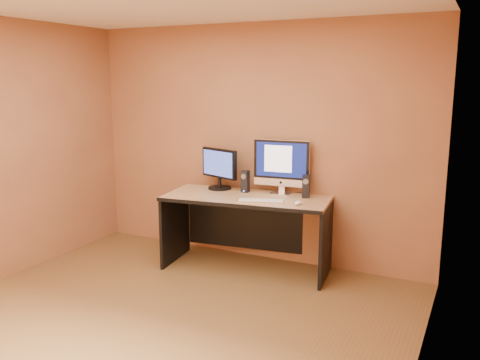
# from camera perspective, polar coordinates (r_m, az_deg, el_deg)

# --- Properties ---
(floor) EXTENTS (4.00, 4.00, 0.00)m
(floor) POSITION_cam_1_polar(r_m,az_deg,el_deg) (4.36, -9.89, -16.26)
(floor) COLOR brown
(floor) RESTS_ON ground
(walls) EXTENTS (4.00, 4.00, 2.60)m
(walls) POSITION_cam_1_polar(r_m,az_deg,el_deg) (3.93, -10.53, 0.80)
(walls) COLOR #98613D
(walls) RESTS_ON ground
(desk) EXTENTS (1.80, 0.97, 0.80)m
(desk) POSITION_cam_1_polar(r_m,az_deg,el_deg) (5.42, 0.78, -5.93)
(desk) COLOR #A57852
(desk) RESTS_ON ground
(imac) EXTENTS (0.63, 0.28, 0.59)m
(imac) POSITION_cam_1_polar(r_m,az_deg,el_deg) (5.39, 4.60, 1.52)
(imac) COLOR silver
(imac) RESTS_ON desk
(second_monitor) EXTENTS (0.57, 0.41, 0.45)m
(second_monitor) POSITION_cam_1_polar(r_m,az_deg,el_deg) (5.63, -2.32, 1.25)
(second_monitor) COLOR black
(second_monitor) RESTS_ON desk
(speaker_left) EXTENTS (0.07, 0.08, 0.24)m
(speaker_left) POSITION_cam_1_polar(r_m,az_deg,el_deg) (5.49, 0.60, -0.15)
(speaker_left) COLOR black
(speaker_left) RESTS_ON desk
(speaker_right) EXTENTS (0.09, 0.09, 0.24)m
(speaker_right) POSITION_cam_1_polar(r_m,az_deg,el_deg) (5.27, 7.42, -0.72)
(speaker_right) COLOR black
(speaker_right) RESTS_ON desk
(keyboard) EXTENTS (0.48, 0.26, 0.02)m
(keyboard) POSITION_cam_1_polar(r_m,az_deg,el_deg) (5.09, 2.32, -2.32)
(keyboard) COLOR silver
(keyboard) RESTS_ON desk
(mouse) EXTENTS (0.07, 0.11, 0.04)m
(mouse) POSITION_cam_1_polar(r_m,az_deg,el_deg) (4.99, 6.55, -2.54)
(mouse) COLOR white
(mouse) RESTS_ON desk
(cable_a) EXTENTS (0.09, 0.22, 0.01)m
(cable_a) POSITION_cam_1_polar(r_m,az_deg,el_deg) (5.49, 4.87, -1.41)
(cable_a) COLOR black
(cable_a) RESTS_ON desk
(cable_b) EXTENTS (0.06, 0.19, 0.01)m
(cable_b) POSITION_cam_1_polar(r_m,az_deg,el_deg) (5.56, 4.48, -1.23)
(cable_b) COLOR black
(cable_b) RESTS_ON desk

